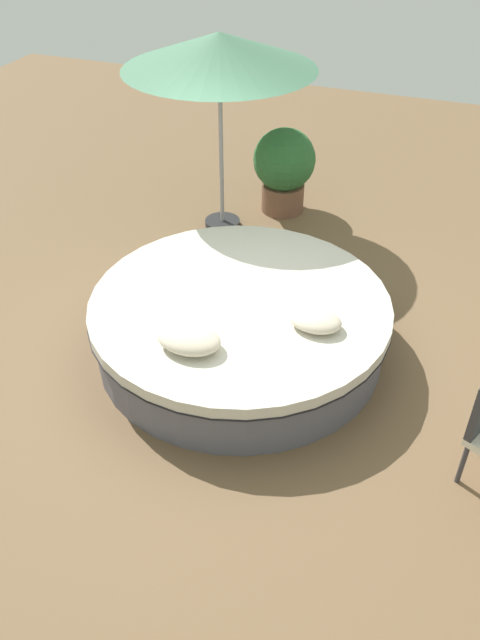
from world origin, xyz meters
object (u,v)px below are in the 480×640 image
Objects in this scene: planter at (284,167)px; throw_pillow_1 at (315,320)px; throw_pillow_0 at (189,339)px; patio_umbrella at (219,53)px; round_bed at (240,324)px.

throw_pillow_1 is at bearing 111.99° from planter.
throw_pillow_0 is 0.24× the size of patio_umbrella.
round_bed is 0.84m from throw_pillow_1.
planter is at bearing -85.19° from throw_pillow_0.
round_bed is 0.87m from throw_pillow_0.
planter is at bearing -80.72° from round_bed.
throw_pillow_0 is 3.40m from patio_umbrella.
throw_pillow_0 is (0.16, 0.77, 0.37)m from round_bed.
patio_umbrella is at bearing 49.52° from planter.
patio_umbrella reaches higher than throw_pillow_0.
planter is at bearing -130.48° from patio_umbrella.
throw_pillow_0 is 1.10m from throw_pillow_1.
patio_umbrella is at bearing -64.34° from round_bed.
planter is (-0.58, -0.68, -1.49)m from patio_umbrella.
throw_pillow_1 reaches higher than round_bed.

